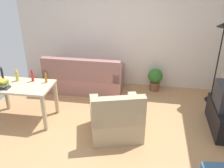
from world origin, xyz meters
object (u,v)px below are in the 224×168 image
(potted_plant, at_px, (155,78))
(armchair, at_px, (116,119))
(desk, at_px, (22,90))
(bottle_squat, at_px, (17,76))
(torchiere_lamp, at_px, (222,41))
(bottle_amber, at_px, (46,78))
(bottle_dark, at_px, (2,74))
(bottle_red, at_px, (32,76))
(couch, at_px, (84,79))
(tv_stand, at_px, (224,118))
(book_stack, at_px, (3,84))

(potted_plant, bearing_deg, armchair, -108.85)
(desk, bearing_deg, bottle_squat, 130.08)
(bottle_squat, bearing_deg, potted_plant, 30.21)
(torchiere_lamp, distance_m, potted_plant, 1.73)
(potted_plant, height_order, bottle_amber, bottle_amber)
(bottle_dark, bearing_deg, bottle_red, 3.86)
(bottle_dark, bearing_deg, armchair, -8.97)
(couch, bearing_deg, torchiere_lamp, 179.73)
(bottle_dark, relative_size, bottle_squat, 1.16)
(potted_plant, height_order, bottle_red, bottle_red)
(torchiere_lamp, xyz_separation_m, bottle_amber, (-3.43, -1.24, -0.56))
(tv_stand, relative_size, bottle_dark, 3.86)
(desk, bearing_deg, armchair, -7.22)
(couch, bearing_deg, bottle_squat, 51.93)
(bottle_red, relative_size, book_stack, 1.06)
(armchair, bearing_deg, couch, -74.45)
(bottle_dark, bearing_deg, torchiere_lamp, 16.35)
(armchair, bearing_deg, tv_stand, 177.89)
(bottle_red, height_order, bottle_amber, bottle_red)
(bottle_red, bearing_deg, tv_stand, 1.63)
(bottle_dark, relative_size, bottle_amber, 1.33)
(desk, relative_size, potted_plant, 2.12)
(armchair, relative_size, bottle_squat, 4.49)
(book_stack, bearing_deg, armchair, -0.90)
(bottle_dark, bearing_deg, bottle_amber, 2.19)
(bottle_amber, bearing_deg, tv_stand, 1.89)
(bottle_squat, bearing_deg, torchiere_lamp, 17.36)
(bottle_dark, distance_m, bottle_amber, 0.91)
(torchiere_lamp, distance_m, bottle_squat, 4.26)
(armchair, distance_m, bottle_red, 1.87)
(armchair, height_order, bottle_dark, bottle_dark)
(couch, distance_m, bottle_amber, 1.42)
(torchiere_lamp, distance_m, desk, 4.20)
(potted_plant, height_order, armchair, armchair)
(torchiere_lamp, distance_m, bottle_red, 3.95)
(tv_stand, relative_size, armchair, 1.00)
(desk, distance_m, armchair, 1.94)
(bottle_amber, relative_size, book_stack, 0.92)
(potted_plant, relative_size, bottle_squat, 2.32)
(tv_stand, distance_m, potted_plant, 1.95)
(couch, xyz_separation_m, armchair, (1.05, -1.66, 0.01))
(tv_stand, height_order, book_stack, book_stack)
(bottle_dark, xyz_separation_m, bottle_red, (0.62, 0.04, -0.02))
(tv_stand, xyz_separation_m, torchiere_lamp, (0.00, 1.12, 1.17))
(couch, height_order, bottle_squat, bottle_squat)
(tv_stand, distance_m, bottle_red, 3.77)
(couch, bearing_deg, potted_plant, -169.74)
(couch, distance_m, potted_plant, 1.76)
(bottle_squat, distance_m, book_stack, 0.37)
(tv_stand, xyz_separation_m, bottle_dark, (-4.34, -0.15, 0.65))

